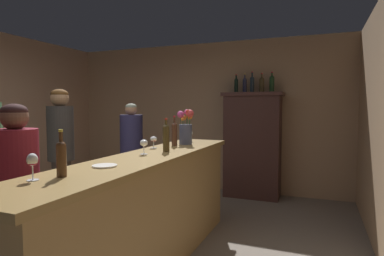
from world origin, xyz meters
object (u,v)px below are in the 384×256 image
object	(u,v)px
bar_counter	(145,214)
display_bottle_center	(252,83)
display_bottle_midright	(262,84)
wine_bottle_rose	(174,133)
wine_bottle_riesling	(166,136)
wine_glass_mid	(32,161)
wine_glass_front	(144,144)
display_bottle_midleft	(245,84)
cheese_plate	(105,166)
patron_redhead	(17,192)
wine_glass_rear	(154,140)
flower_arrangement	(186,128)
display_cabinet	(252,143)
patron_by_cabinet	(132,149)
wine_glass_spare	(190,134)
patron_near_entrance	(61,152)
display_bottle_left	(236,85)
display_bottle_right	(272,83)
wine_bottle_merlot	(61,157)

from	to	relation	value
bar_counter	display_bottle_center	world-z (taller)	display_bottle_center
display_bottle_midright	wine_bottle_rose	bearing A→B (deg)	-107.33
wine_bottle_riesling	wine_glass_mid	world-z (taller)	wine_bottle_riesling
display_bottle_midright	wine_glass_front	bearing A→B (deg)	-102.75
wine_bottle_riesling	wine_glass_mid	size ratio (longest dim) A/B	2.01
wine_glass_mid	display_bottle_midleft	size ratio (longest dim) A/B	0.52
cheese_plate	display_bottle_midleft	xyz separation A→B (m)	(0.29, 3.34, 0.80)
wine_bottle_riesling	patron_redhead	xyz separation A→B (m)	(-0.77, -1.03, -0.36)
wine_bottle_rose	wine_glass_rear	distance (m)	0.30
wine_glass_front	flower_arrangement	size ratio (longest dim) A/B	0.34
display_cabinet	patron_by_cabinet	xyz separation A→B (m)	(-1.64, -1.08, -0.05)
patron_redhead	wine_glass_spare	bearing A→B (deg)	23.62
wine_glass_mid	patron_by_cabinet	distance (m)	3.01
bar_counter	display_bottle_center	xyz separation A→B (m)	(0.40, 2.80, 1.34)
wine_bottle_riesling	patron_redhead	size ratio (longest dim) A/B	0.22
patron_near_entrance	display_bottle_left	bearing A→B (deg)	73.16
display_bottle_midright	patron_redhead	xyz separation A→B (m)	(-1.27, -3.50, -1.02)
wine_glass_mid	display_bottle_midright	bearing A→B (deg)	79.84
display_cabinet	display_bottle_midright	size ratio (longest dim) A/B	5.60
wine_glass_spare	flower_arrangement	bearing A→B (deg)	-77.68
cheese_plate	patron_near_entrance	world-z (taller)	patron_near_entrance
bar_counter	wine_glass_mid	xyz separation A→B (m)	(-0.14, -1.07, 0.64)
display_bottle_midright	patron_near_entrance	xyz separation A→B (m)	(-1.96, -2.33, -0.90)
display_bottle_center	patron_redhead	xyz separation A→B (m)	(-1.12, -3.50, -1.03)
flower_arrangement	display_bottle_midleft	distance (m)	1.95
wine_bottle_riesling	wine_glass_mid	distance (m)	1.41
patron_by_cabinet	patron_near_entrance	bearing A→B (deg)	-38.31
display_bottle_center	display_bottle_midright	world-z (taller)	display_bottle_center
wine_glass_spare	patron_near_entrance	world-z (taller)	patron_near_entrance
display_bottle_right	wine_bottle_rose	bearing A→B (deg)	-111.41
wine_glass_rear	patron_redhead	bearing A→B (deg)	-113.22
wine_glass_spare	bar_counter	bearing A→B (deg)	-86.55
flower_arrangement	patron_redhead	distance (m)	1.87
wine_glass_rear	display_bottle_left	distance (m)	2.41
wine_bottle_merlot	wine_glass_spare	bearing A→B (deg)	90.54
flower_arrangement	cheese_plate	distance (m)	1.53
wine_bottle_riesling	patron_near_entrance	size ratio (longest dim) A/B	0.19
wine_bottle_rose	display_bottle_left	xyz separation A→B (m)	(0.21, 2.01, 0.66)
display_cabinet	wine_glass_spare	size ratio (longest dim) A/B	11.78
wine_glass_front	wine_glass_rear	xyz separation A→B (m)	(-0.13, 0.43, -0.01)
flower_arrangement	cheese_plate	bearing A→B (deg)	-90.25
wine_glass_front	wine_glass_rear	size ratio (longest dim) A/B	1.10
wine_glass_front	wine_glass_spare	distance (m)	1.18
bar_counter	patron_redhead	size ratio (longest dim) A/B	2.04
wine_bottle_merlot	wine_glass_mid	world-z (taller)	wine_bottle_merlot
display_bottle_right	patron_near_entrance	distance (m)	3.28
display_cabinet	cheese_plate	bearing A→B (deg)	-97.37
wine_bottle_riesling	flower_arrangement	distance (m)	0.65
cheese_plate	display_bottle_left	world-z (taller)	display_bottle_left
patron_by_cabinet	cheese_plate	bearing A→B (deg)	-1.93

